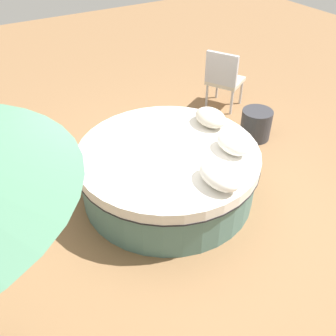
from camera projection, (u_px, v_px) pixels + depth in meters
name	position (u px, v px, depth m)	size (l,w,h in m)	color
ground_plane	(168.00, 192.00, 4.63)	(16.00, 16.00, 0.00)	olive
round_bed	(168.00, 172.00, 4.43)	(2.10, 2.10, 0.63)	#4C726B
throw_pillow_0	(220.00, 175.00, 3.73)	(0.51, 0.33, 0.21)	white
throw_pillow_1	(233.00, 143.00, 4.18)	(0.44, 0.29, 0.20)	white
throw_pillow_2	(210.00, 117.00, 4.64)	(0.46, 0.33, 0.19)	beige
patio_chair	(224.00, 77.00, 6.00)	(0.70, 0.69, 0.98)	#B7B7BC
side_table	(256.00, 124.00, 5.49)	(0.44, 0.44, 0.44)	#333338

